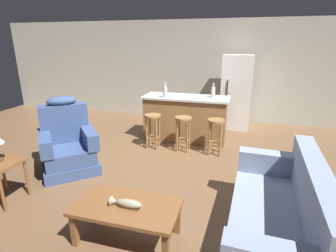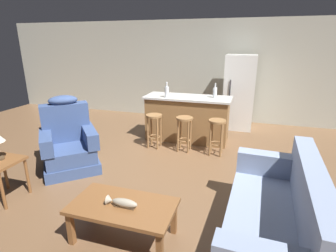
% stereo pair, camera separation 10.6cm
% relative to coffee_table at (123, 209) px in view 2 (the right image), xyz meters
% --- Properties ---
extents(ground_plane, '(12.00, 12.00, 0.00)m').
position_rel_coffee_table_xyz_m(ground_plane, '(-0.05, 1.82, -0.36)').
color(ground_plane, brown).
extents(back_wall, '(12.00, 0.05, 2.60)m').
position_rel_coffee_table_xyz_m(back_wall, '(-0.05, 4.95, 0.94)').
color(back_wall, '#B2B2A3').
rests_on(back_wall, ground_plane).
extents(coffee_table, '(1.10, 0.60, 0.42)m').
position_rel_coffee_table_xyz_m(coffee_table, '(0.00, 0.00, 0.00)').
color(coffee_table, brown).
rests_on(coffee_table, ground_plane).
extents(fish_figurine, '(0.34, 0.10, 0.10)m').
position_rel_coffee_table_xyz_m(fish_figurine, '(0.01, -0.03, 0.10)').
color(fish_figurine, '#4C3823').
rests_on(fish_figurine, coffee_table).
extents(couch, '(0.94, 1.94, 0.94)m').
position_rel_coffee_table_xyz_m(couch, '(1.54, 0.31, -0.02)').
color(couch, '#8493B2').
rests_on(couch, ground_plane).
extents(recliner_near_lamp, '(1.19, 1.19, 1.20)m').
position_rel_coffee_table_xyz_m(recliner_near_lamp, '(-1.63, 1.28, 0.06)').
color(recliner_near_lamp, '#384C7A').
rests_on(recliner_near_lamp, ground_plane).
extents(end_table, '(0.48, 0.48, 0.56)m').
position_rel_coffee_table_xyz_m(end_table, '(-1.88, 0.22, 0.10)').
color(end_table, brown).
rests_on(end_table, ground_plane).
extents(kitchen_island, '(1.80, 0.70, 0.95)m').
position_rel_coffee_table_xyz_m(kitchen_island, '(-0.05, 3.17, 0.11)').
color(kitchen_island, olive).
rests_on(kitchen_island, ground_plane).
extents(bar_stool_left, '(0.32, 0.32, 0.68)m').
position_rel_coffee_table_xyz_m(bar_stool_left, '(-0.58, 2.54, 0.11)').
color(bar_stool_left, olive).
rests_on(bar_stool_left, ground_plane).
extents(bar_stool_middle, '(0.32, 0.32, 0.68)m').
position_rel_coffee_table_xyz_m(bar_stool_middle, '(0.04, 2.54, 0.11)').
color(bar_stool_middle, olive).
rests_on(bar_stool_middle, ground_plane).
extents(bar_stool_right, '(0.32, 0.32, 0.68)m').
position_rel_coffee_table_xyz_m(bar_stool_right, '(0.65, 2.54, 0.11)').
color(bar_stool_right, olive).
rests_on(bar_stool_right, ground_plane).
extents(refrigerator, '(0.70, 0.69, 1.76)m').
position_rel_coffee_table_xyz_m(refrigerator, '(0.93, 4.37, 0.52)').
color(refrigerator, white).
rests_on(refrigerator, ground_plane).
extents(bottle_tall_green, '(0.08, 0.08, 0.30)m').
position_rel_coffee_table_xyz_m(bottle_tall_green, '(0.50, 3.22, 0.70)').
color(bottle_tall_green, silver).
rests_on(bottle_tall_green, kitchen_island).
extents(bottle_short_amber, '(0.09, 0.09, 0.31)m').
position_rel_coffee_table_xyz_m(bottle_short_amber, '(-0.45, 2.97, 0.70)').
color(bottle_short_amber, silver).
rests_on(bottle_short_amber, kitchen_island).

